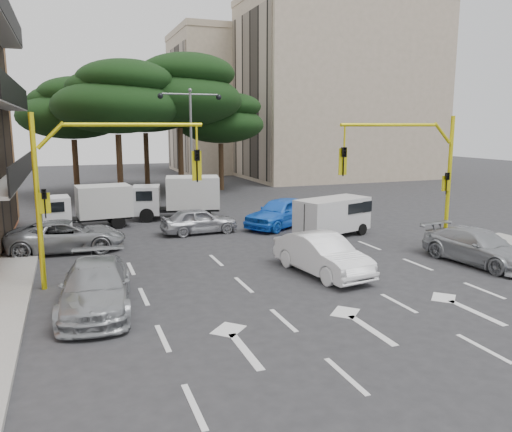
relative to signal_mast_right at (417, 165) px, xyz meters
The scene contains 21 objects.
ground 8.08m from the signal_mast_right, 163.69° to the right, with size 120.00×120.00×0.00m, color #28282B.
median_strip 16.03m from the signal_mast_right, 115.91° to the left, with size 1.40×6.00×0.15m, color gray.
apartment_beige_near 33.22m from the signal_mast_right, 66.34° to the left, with size 20.20×12.15×18.70m.
apartment_beige_far 42.69m from the signal_mast_right, 81.67° to the left, with size 16.20×12.15×16.70m.
pine_left_near 22.98m from the signal_mast_right, 118.29° to the left, with size 9.15×9.15×10.23m.
pine_center 23.13m from the signal_mast_right, 104.66° to the left, with size 9.98×9.98×11.16m.
pine_left_far 27.79m from the signal_mast_right, 119.84° to the left, with size 8.32×8.32×9.30m.
pine_right 24.14m from the signal_mast_right, 94.17° to the left, with size 7.49×7.49×8.37m.
pine_back 28.30m from the signal_mast_right, 106.03° to the left, with size 9.15×9.15×10.23m.
signal_mast_right is the anchor object (origin of this frame).
signal_mast_left 13.61m from the signal_mast_right, behind, with size 5.79×0.37×6.00m.
street_lamp_center 15.65m from the signal_mast_right, 115.91° to the left, with size 4.16×0.36×7.77m.
car_white_hatch 6.62m from the signal_mast_right, 162.49° to the right, with size 1.60×4.59×1.51m, color white.
car_blue_compact 8.39m from the signal_mast_right, 116.23° to the left, with size 1.95×4.85×1.65m, color blue.
car_silver_wagon 14.42m from the signal_mast_right, 169.00° to the right, with size 2.05×5.03×1.46m, color #999CA0.
car_silver_cross_a 15.90m from the signal_mast_right, 159.82° to the left, with size 2.34×5.06×1.41m, color gray.
car_silver_cross_b 11.20m from the signal_mast_right, 139.21° to the left, with size 1.60×3.97×1.35m, color #A9AAB1.
car_silver_parked 4.32m from the signal_mast_right, 67.91° to the right, with size 1.96×4.82×1.40m, color #9A9DA2.
van_white 5.30m from the signal_mast_right, 115.44° to the left, with size 1.79×3.96×1.98m, color silver, non-canonical shape.
box_truck_a 17.29m from the signal_mast_right, 142.20° to the left, with size 1.99×4.73×2.33m, color white, non-canonical shape.
box_truck_b 14.49m from the signal_mast_right, 125.76° to the left, with size 2.19×5.20×2.56m, color silver, non-canonical shape.
Camera 1 is at (-7.57, -16.03, 5.56)m, focal length 35.00 mm.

